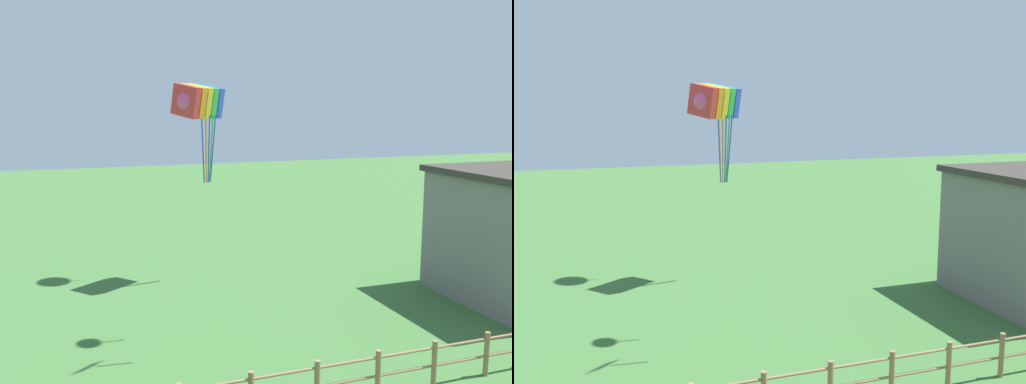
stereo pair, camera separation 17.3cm
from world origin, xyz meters
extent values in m
cylinder|color=olive|center=(2.51, 5.35, 0.61)|extent=(0.14, 0.14, 1.22)
cylinder|color=olive|center=(4.18, 5.35, 0.61)|extent=(0.14, 0.14, 1.22)
cylinder|color=olive|center=(5.85, 5.35, 0.61)|extent=(0.14, 0.14, 1.22)
cylinder|color=olive|center=(0.00, 5.35, 1.04)|extent=(21.72, 0.07, 0.07)
ellipsoid|color=#E54C8C|center=(0.73, 16.21, 7.33)|extent=(2.54, 2.36, 1.37)
cube|color=red|center=(0.13, 15.78, 7.33)|extent=(1.06, 1.31, 1.40)
cube|color=orange|center=(0.43, 16.00, 7.33)|extent=(1.06, 1.31, 1.40)
cube|color=yellow|center=(0.73, 16.21, 7.33)|extent=(1.06, 1.31, 1.40)
cube|color=green|center=(1.02, 16.42, 7.33)|extent=(1.06, 1.31, 1.40)
cube|color=blue|center=(1.32, 16.63, 7.33)|extent=(1.06, 1.31, 1.40)
cylinder|color=blue|center=(0.84, 16.02, 5.41)|extent=(0.24, 0.42, 2.74)
cylinder|color=orange|center=(0.98, 16.03, 5.41)|extent=(0.15, 0.44, 2.74)
cylinder|color=blue|center=(1.10, 16.05, 5.41)|extent=(0.06, 0.44, 2.74)
cylinder|color=green|center=(1.20, 16.08, 5.41)|extent=(0.15, 0.44, 2.74)
cylinder|color=blue|center=(1.28, 16.11, 5.41)|extent=(0.24, 0.42, 2.74)
camera|label=1|loc=(-4.82, -6.12, 7.27)|focal=40.00mm
camera|label=2|loc=(-4.66, -6.18, 7.27)|focal=40.00mm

